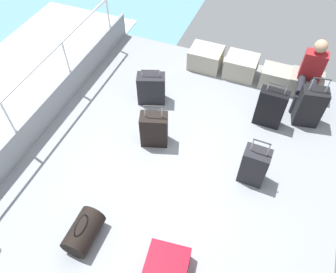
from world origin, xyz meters
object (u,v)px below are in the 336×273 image
object	(u,v)px
cargo_crate_3	(305,84)
passenger_seated	(311,73)
suitcase_0	(310,107)
duffel_bag	(84,232)
suitcase_1	(254,166)
cargo_crate_1	(241,66)
suitcase_3	(154,129)
suitcase_5	(151,89)
suitcase_4	(270,108)
cargo_crate_0	(206,58)
cargo_crate_2	(278,78)

from	to	relation	value
cargo_crate_3	passenger_seated	bearing A→B (deg)	-90.00
suitcase_0	duffel_bag	size ratio (longest dim) A/B	1.73
suitcase_1	cargo_crate_1	bearing A→B (deg)	107.47
suitcase_1	suitcase_3	xyz separation A→B (m)	(-1.49, 0.12, -0.02)
passenger_seated	suitcase_1	size ratio (longest dim) A/B	1.31
suitcase_3	suitcase_5	xyz separation A→B (m)	(-0.39, 0.81, -0.01)
suitcase_1	suitcase_5	distance (m)	2.10
cargo_crate_3	suitcase_5	world-z (taller)	suitcase_5
suitcase_4	duffel_bag	distance (m)	3.19
cargo_crate_0	cargo_crate_3	bearing A→B (deg)	-2.03
cargo_crate_1	suitcase_1	world-z (taller)	suitcase_1
suitcase_3	suitcase_5	world-z (taller)	suitcase_3
duffel_bag	passenger_seated	bearing A→B (deg)	58.44
cargo_crate_2	suitcase_1	size ratio (longest dim) A/B	0.77
passenger_seated	suitcase_4	bearing A→B (deg)	-120.36
suitcase_5	passenger_seated	bearing A→B (deg)	22.31
duffel_bag	cargo_crate_0	bearing A→B (deg)	84.47
cargo_crate_0	suitcase_3	world-z (taller)	suitcase_3
cargo_crate_1	suitcase_5	bearing A→B (deg)	-135.70
suitcase_4	suitcase_5	bearing A→B (deg)	-174.10
suitcase_0	suitcase_4	size ratio (longest dim) A/B	1.10
suitcase_3	suitcase_4	xyz separation A→B (m)	(1.49, 1.00, 0.05)
cargo_crate_2	suitcase_0	xyz separation A→B (m)	(0.55, -0.69, 0.15)
passenger_seated	suitcase_1	bearing A→B (deg)	-103.46
cargo_crate_3	suitcase_3	world-z (taller)	suitcase_3
passenger_seated	duffel_bag	distance (m)	4.09
cargo_crate_0	suitcase_5	xyz separation A→B (m)	(-0.56, -1.20, 0.07)
cargo_crate_1	suitcase_1	size ratio (longest dim) A/B	0.72
suitcase_0	duffel_bag	distance (m)	3.71
suitcase_4	cargo_crate_0	bearing A→B (deg)	142.83
passenger_seated	suitcase_4	xyz separation A→B (m)	(-0.45, -0.76, -0.22)
passenger_seated	cargo_crate_1	bearing A→B (deg)	168.46
suitcase_0	suitcase_5	world-z (taller)	suitcase_0
cargo_crate_3	duffel_bag	distance (m)	4.23
cargo_crate_0	suitcase_5	world-z (taller)	suitcase_5
cargo_crate_1	cargo_crate_3	size ratio (longest dim) A/B	1.03
passenger_seated	duffel_bag	world-z (taller)	passenger_seated
cargo_crate_1	suitcase_5	size ratio (longest dim) A/B	0.90
cargo_crate_1	suitcase_3	world-z (taller)	suitcase_3
suitcase_3	cargo_crate_1	bearing A→B (deg)	67.62
suitcase_0	suitcase_4	xyz separation A→B (m)	(-0.55, -0.24, -0.00)
cargo_crate_3	suitcase_0	size ratio (longest dim) A/B	0.64
suitcase_0	suitcase_3	size ratio (longest dim) A/B	1.17
cargo_crate_0	duffel_bag	size ratio (longest dim) A/B	1.19
suitcase_0	duffel_bag	bearing A→B (deg)	-127.18
cargo_crate_3	cargo_crate_2	bearing A→B (deg)	-179.04
cargo_crate_3	suitcase_4	bearing A→B (deg)	-115.38
suitcase_3	suitcase_5	distance (m)	0.90
cargo_crate_2	cargo_crate_3	bearing A→B (deg)	0.96
cargo_crate_0	suitcase_0	world-z (taller)	suitcase_0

